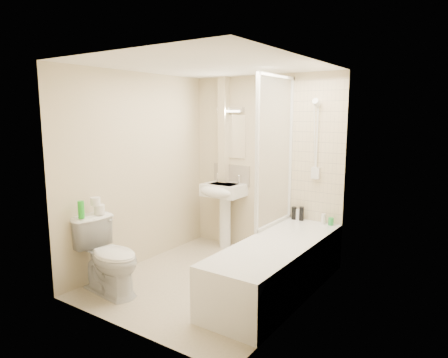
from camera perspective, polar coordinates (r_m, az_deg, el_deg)
The scene contains 24 objects.
floor at distance 4.72m, azimuth -2.03°, elevation -14.39°, with size 2.50×2.50×0.00m, color beige.
wall_back at distance 5.43m, azimuth 5.73°, elevation 1.89°, with size 2.20×0.02×2.40m, color beige.
wall_left at distance 5.10m, azimuth -12.12°, elevation 1.25°, with size 0.02×2.50×2.40m, color beige.
wall_right at distance 3.84m, azimuth 11.23°, elevation -1.35°, with size 0.02×2.50×2.40m, color beige.
ceiling at distance 4.35m, azimuth -2.22°, elevation 15.93°, with size 2.20×2.50×0.02m, color white.
tile_back at distance 5.08m, azimuth 13.17°, elevation 3.73°, with size 0.70×0.01×1.75m, color beige.
tile_right at distance 3.99m, azimuth 12.30°, elevation 2.29°, with size 0.01×2.10×1.75m, color beige.
pipe_boxing at distance 5.70m, azimuth -0.05°, elevation 2.29°, with size 0.12×0.12×2.40m, color beige.
splashback at distance 5.71m, azimuth 1.06°, elevation 0.57°, with size 0.60×0.01×0.30m, color beige.
mirror at distance 5.65m, azimuth 1.07°, elevation 6.10°, with size 0.46×0.01×0.60m, color white.
strip_light at distance 5.62m, azimuth 0.95°, elevation 9.86°, with size 0.42×0.07×0.07m, color silver.
bathtub at distance 4.41m, azimuth 7.61°, elevation -12.18°, with size 0.70×2.10×0.55m.
shower_screen at distance 4.82m, azimuth 7.39°, elevation 3.90°, with size 0.04×0.92×1.80m.
shower_fixture at distance 5.03m, azimuth 13.02°, elevation 5.06°, with size 0.10×0.16×0.99m.
pedestal_sink at distance 5.57m, azimuth -0.23°, elevation -2.64°, with size 0.55×0.50×1.06m.
bottle_black_a at distance 5.24m, azimuth 9.97°, elevation -4.82°, with size 0.06×0.06×0.16m, color black.
bottle_white_a at distance 5.22m, azimuth 10.53°, elevation -5.02°, with size 0.06×0.06×0.14m, color silver.
bottle_black_b at distance 5.19m, azimuth 11.01°, elevation -4.88°, with size 0.06×0.06×0.18m, color black.
bottle_white_b at distance 5.10m, azimuth 14.01°, elevation -5.55°, with size 0.05×0.05×0.13m, color white.
bottle_green at distance 5.07m, azimuth 15.03°, elevation -5.87°, with size 0.06×0.06×0.09m, color green.
toilet at distance 4.48m, azimuth -16.10°, elevation -10.53°, with size 0.84×0.54×0.81m, color white.
toilet_roll_lower at distance 4.59m, azimuth -17.39°, elevation -4.16°, with size 0.12×0.12×0.10m, color white.
toilet_roll_upper at distance 4.54m, azimuth -17.91°, elevation -3.07°, with size 0.11×0.11×0.09m, color white.
green_bottle at distance 4.46m, azimuth -19.74°, elevation -4.14°, with size 0.07×0.07×0.18m, color green.
Camera 1 is at (2.56, -3.48, 1.90)m, focal length 32.00 mm.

